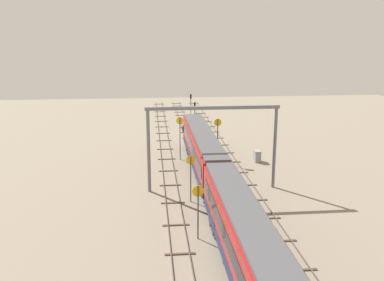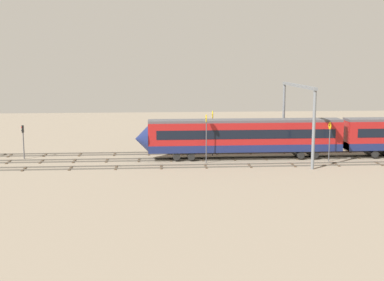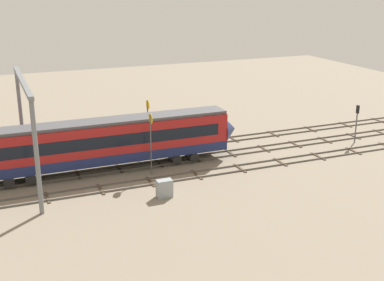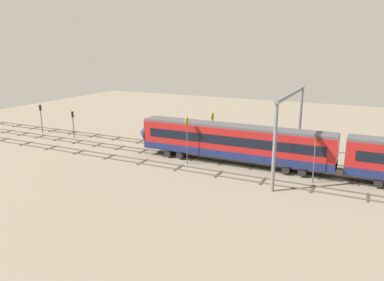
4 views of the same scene
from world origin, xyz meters
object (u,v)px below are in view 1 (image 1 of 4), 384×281
at_px(speed_sign_near_foreground, 198,204).
at_px(signal_light_trackside_departure, 195,110).
at_px(relay_cabinet, 257,156).
at_px(speed_sign_distant_end, 191,172).
at_px(speed_sign_mid_trackside, 218,134).
at_px(speed_sign_far_trackside, 180,132).
at_px(overhead_gantry, 213,131).
at_px(train, 217,182).
at_px(signal_light_trackside_approach, 191,102).

relative_size(speed_sign_near_foreground, signal_light_trackside_departure, 1.11).
bearing_deg(relay_cabinet, speed_sign_near_foreground, 153.98).
bearing_deg(relay_cabinet, speed_sign_distant_end, 142.10).
xyz_separation_m(speed_sign_near_foreground, speed_sign_mid_trackside, (21.83, -5.05, 0.67)).
bearing_deg(signal_light_trackside_departure, speed_sign_distant_end, 173.42).
relative_size(speed_sign_far_trackside, relay_cabinet, 3.92).
xyz_separation_m(overhead_gantry, speed_sign_far_trackside, (11.70, 2.69, -2.80)).
bearing_deg(signal_light_trackside_departure, overhead_gantry, 177.25).
bearing_deg(overhead_gantry, speed_sign_near_foreground, 166.00).
bearing_deg(speed_sign_mid_trackside, speed_sign_distant_end, 160.39).
height_order(overhead_gantry, speed_sign_distant_end, overhead_gantry).
relative_size(train, speed_sign_distant_end, 10.40).
height_order(speed_sign_distant_end, signal_light_trackside_departure, speed_sign_distant_end).
bearing_deg(relay_cabinet, overhead_gantry, 142.49).
height_order(overhead_gantry, speed_sign_near_foreground, overhead_gantry).
distance_m(speed_sign_far_trackside, signal_light_trackside_departure, 22.85).
height_order(overhead_gantry, relay_cabinet, overhead_gantry).
distance_m(speed_sign_far_trackside, signal_light_trackside_approach, 29.59).
height_order(speed_sign_distant_end, relay_cabinet, speed_sign_distant_end).
relative_size(signal_light_trackside_departure, relay_cabinet, 2.82).
xyz_separation_m(overhead_gantry, speed_sign_distant_end, (-3.31, 2.68, -3.46)).
bearing_deg(overhead_gantry, signal_light_trackside_departure, -2.75).
bearing_deg(train, speed_sign_far_trackside, 8.22).
height_order(overhead_gantry, signal_light_trackside_approach, overhead_gantry).
height_order(train, speed_sign_near_foreground, train).
relative_size(overhead_gantry, speed_sign_mid_trackside, 2.46).
distance_m(overhead_gantry, signal_light_trackside_approach, 41.15).
xyz_separation_m(signal_light_trackside_approach, signal_light_trackside_departure, (-6.86, -0.08, -0.35)).
xyz_separation_m(speed_sign_far_trackside, speed_sign_distant_end, (-15.00, -0.01, -0.66)).
bearing_deg(speed_sign_near_foreground, signal_light_trackside_approach, -4.81).
bearing_deg(speed_sign_near_foreground, relay_cabinet, -26.02).
xyz_separation_m(speed_sign_near_foreground, signal_light_trackside_approach, (52.40, -4.41, 0.02)).
bearing_deg(signal_light_trackside_approach, speed_sign_far_trackside, 171.74).
bearing_deg(speed_sign_near_foreground, train, -22.63).
bearing_deg(signal_light_trackside_approach, train, 177.75).
xyz_separation_m(speed_sign_distant_end, relay_cabinet, (13.08, -10.18, -2.39)).
bearing_deg(overhead_gantry, signal_light_trackside_approach, -2.18).
xyz_separation_m(train, relay_cabinet, (14.96, -7.75, -1.91)).
relative_size(speed_sign_far_trackside, signal_light_trackside_departure, 1.39).
distance_m(speed_sign_distant_end, signal_light_trackside_departure, 37.67).
distance_m(speed_sign_near_foreground, speed_sign_mid_trackside, 22.41).
height_order(overhead_gantry, signal_light_trackside_departure, overhead_gantry).
relative_size(speed_sign_distant_end, relay_cabinet, 3.23).
distance_m(speed_sign_near_foreground, signal_light_trackside_departure, 45.77).
xyz_separation_m(train, signal_light_trackside_approach, (46.17, -1.81, 0.48)).
bearing_deg(signal_light_trackside_departure, speed_sign_mid_trackside, -178.64).
relative_size(speed_sign_near_foreground, speed_sign_distant_end, 0.97).
xyz_separation_m(overhead_gantry, relay_cabinet, (9.77, -7.50, -5.85)).
xyz_separation_m(speed_sign_mid_trackside, relay_cabinet, (-0.63, -5.30, -3.04)).
bearing_deg(speed_sign_distant_end, relay_cabinet, -37.90).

